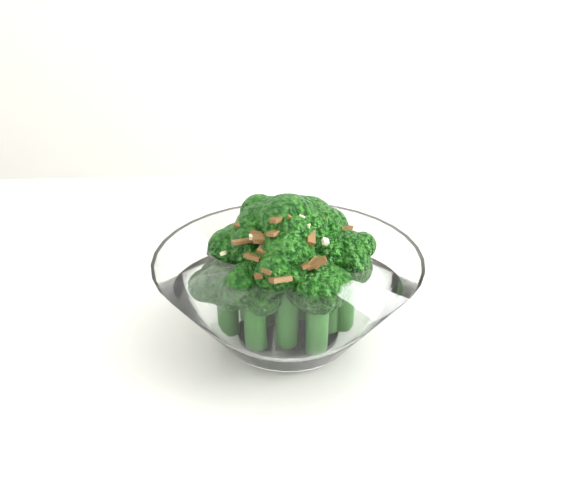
{
  "coord_description": "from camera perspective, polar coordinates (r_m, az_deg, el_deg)",
  "views": [
    {
      "loc": [
        -0.16,
        -0.31,
        1.07
      ],
      "look_at": [
        -0.18,
        0.14,
        0.84
      ],
      "focal_mm": 40.0,
      "sensor_mm": 36.0,
      "label": 1
    }
  ],
  "objects": [
    {
      "name": "table",
      "position": [
        0.61,
        15.73,
        -13.43
      ],
      "size": [
        1.27,
        0.92,
        0.75
      ],
      "color": "white",
      "rests_on": "ground"
    },
    {
      "name": "broccoli_dish",
      "position": [
        0.52,
        0.08,
        -3.68
      ],
      "size": [
        0.22,
        0.22,
        0.13
      ],
      "color": "white",
      "rests_on": "table"
    }
  ]
}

